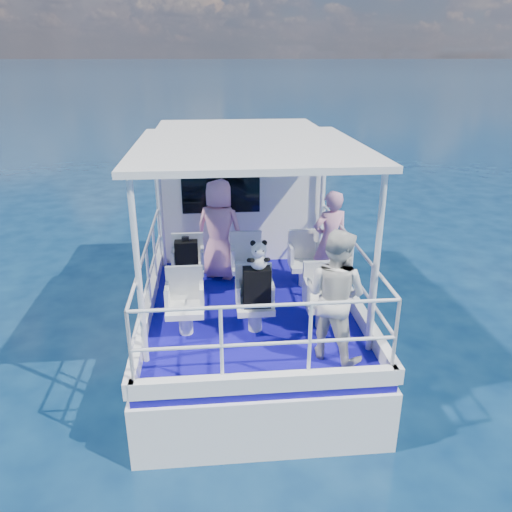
% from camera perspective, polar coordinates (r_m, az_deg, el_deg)
% --- Properties ---
extents(ground, '(2000.00, 2000.00, 0.00)m').
position_cam_1_polar(ground, '(8.06, -0.84, -9.98)').
color(ground, '#081E3B').
rests_on(ground, ground).
extents(hull, '(3.00, 7.00, 1.60)m').
position_cam_1_polar(hull, '(8.93, -1.36, -6.61)').
color(hull, white).
rests_on(hull, ground).
extents(deck, '(2.90, 6.90, 0.10)m').
position_cam_1_polar(deck, '(8.55, -1.41, -1.60)').
color(deck, '#130A8F').
rests_on(deck, hull).
extents(cabin, '(2.85, 2.00, 2.20)m').
position_cam_1_polar(cabin, '(9.42, -2.04, 8.00)').
color(cabin, white).
rests_on(cabin, deck).
extents(canopy, '(3.00, 3.20, 0.08)m').
position_cam_1_polar(canopy, '(6.74, -0.85, 12.35)').
color(canopy, white).
rests_on(canopy, cabin).
extents(canopy_posts, '(2.77, 2.97, 2.20)m').
position_cam_1_polar(canopy_posts, '(6.98, -0.76, 3.01)').
color(canopy_posts, white).
rests_on(canopy_posts, deck).
extents(railings, '(2.84, 3.59, 1.00)m').
position_cam_1_polar(railings, '(6.90, -0.52, -2.59)').
color(railings, white).
rests_on(railings, deck).
extents(seat_port_fwd, '(0.48, 0.46, 0.38)m').
position_cam_1_polar(seat_port_fwd, '(7.72, -7.69, -2.55)').
color(seat_port_fwd, silver).
rests_on(seat_port_fwd, deck).
extents(seat_center_fwd, '(0.48, 0.46, 0.38)m').
position_cam_1_polar(seat_center_fwd, '(7.73, -1.00, -2.31)').
color(seat_center_fwd, silver).
rests_on(seat_center_fwd, deck).
extents(seat_stbd_fwd, '(0.48, 0.46, 0.38)m').
position_cam_1_polar(seat_stbd_fwd, '(7.84, 5.57, -2.05)').
color(seat_stbd_fwd, silver).
rests_on(seat_stbd_fwd, deck).
extents(seat_port_aft, '(0.48, 0.46, 0.38)m').
position_cam_1_polar(seat_port_aft, '(6.56, -8.03, -7.23)').
color(seat_port_aft, silver).
rests_on(seat_port_aft, deck).
extents(seat_center_aft, '(0.48, 0.46, 0.38)m').
position_cam_1_polar(seat_center_aft, '(6.57, -0.11, -6.94)').
color(seat_center_aft, silver).
rests_on(seat_center_aft, deck).
extents(seat_stbd_aft, '(0.48, 0.46, 0.38)m').
position_cam_1_polar(seat_stbd_aft, '(6.70, 7.62, -6.53)').
color(seat_stbd_aft, silver).
rests_on(seat_stbd_aft, deck).
extents(passenger_port_fwd, '(0.72, 0.64, 1.61)m').
position_cam_1_polar(passenger_port_fwd, '(7.93, -4.22, 3.04)').
color(passenger_port_fwd, pink).
rests_on(passenger_port_fwd, deck).
extents(passenger_stbd_fwd, '(0.63, 0.49, 1.54)m').
position_cam_1_polar(passenger_stbd_fwd, '(7.61, 8.45, 1.76)').
color(passenger_stbd_fwd, pink).
rests_on(passenger_stbd_fwd, deck).
extents(passenger_stbd_aft, '(0.98, 0.97, 1.59)m').
position_cam_1_polar(passenger_stbd_aft, '(5.83, 9.00, -4.44)').
color(passenger_stbd_aft, silver).
rests_on(passenger_stbd_aft, deck).
extents(backpack_port, '(0.34, 0.19, 0.44)m').
position_cam_1_polar(backpack_port, '(7.49, -7.94, 0.09)').
color(backpack_port, black).
rests_on(backpack_port, seat_port_fwd).
extents(backpack_center, '(0.35, 0.20, 0.52)m').
position_cam_1_polar(backpack_center, '(6.31, 0.10, -3.60)').
color(backpack_center, black).
rests_on(backpack_center, seat_center_aft).
extents(compact_camera, '(0.11, 0.06, 0.06)m').
position_cam_1_polar(compact_camera, '(7.42, -8.08, 1.95)').
color(compact_camera, black).
rests_on(compact_camera, backpack_port).
extents(panda, '(0.24, 0.20, 0.37)m').
position_cam_1_polar(panda, '(6.12, 0.31, 0.12)').
color(panda, white).
rests_on(panda, backpack_center).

